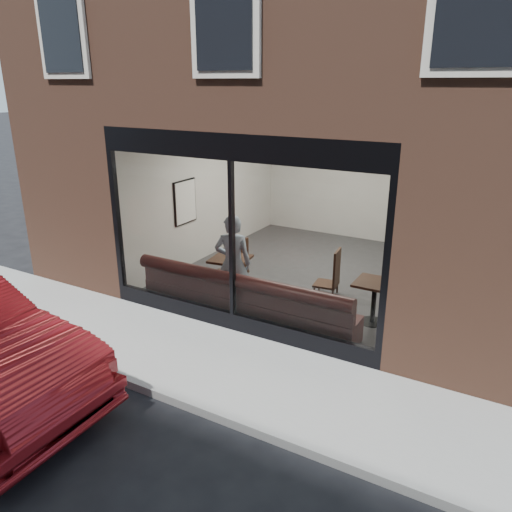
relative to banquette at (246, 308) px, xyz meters
The scene contains 21 objects.
ground 2.46m from the banquette, 90.00° to the right, with size 120.00×120.00×0.00m, color black.
sidewalk_near 1.47m from the banquette, 90.00° to the right, with size 40.00×2.00×0.01m, color gray.
kerb_near 2.51m from the banquette, 90.00° to the right, with size 40.00×0.10×0.12m, color gray.
host_building_pier_left 6.84m from the banquette, 124.05° to the left, with size 2.50×12.00×3.20m, color brown.
host_building_backfill 8.66m from the banquette, 90.00° to the left, with size 5.00×6.00×3.20m, color brown.
cafe_floor 2.56m from the banquette, 90.00° to the left, with size 6.00×6.00×0.00m, color #2D2D30.
cafe_ceiling 3.91m from the banquette, 90.00° to the left, with size 6.00×6.00×0.00m, color white.
cafe_wall_back 5.71m from the banquette, 90.00° to the left, with size 5.00×5.00×0.00m, color beige.
cafe_wall_left 3.82m from the banquette, 134.32° to the left, with size 6.00×6.00×0.00m, color beige.
cafe_wall_right 3.82m from the banquette, 45.68° to the left, with size 6.00×6.00×0.00m, color beige.
storefront_kick 0.41m from the banquette, 90.00° to the right, with size 5.00×0.10×0.30m, color black.
storefront_header 2.80m from the banquette, 90.00° to the right, with size 5.00×0.10×0.40m, color black.
storefront_mullion 1.38m from the banquette, 90.00° to the right, with size 0.06×0.10×2.50m, color black.
storefront_glass 1.39m from the banquette, 90.00° to the right, with size 4.80×4.80×0.00m, color white.
banquette is the anchor object (origin of this frame).
person 0.83m from the banquette, 147.24° to the left, with size 0.64×0.42×1.76m, color #8EA6BC.
cafe_table_left 1.23m from the banquette, 135.81° to the left, with size 0.69×0.69×0.04m, color black.
cafe_table_right 2.23m from the banquette, 26.53° to the left, with size 0.65×0.65×0.04m, color black.
cafe_chair_left 1.79m from the banquette, 129.05° to the left, with size 0.47×0.47×0.04m, color black.
cafe_chair_right 1.84m from the banquette, 64.07° to the left, with size 0.43×0.43×0.04m, color black.
wall_poster 3.19m from the banquette, 146.65° to the left, with size 0.02×0.66×0.89m, color white.
Camera 1 is at (4.03, -4.23, 3.91)m, focal length 35.00 mm.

